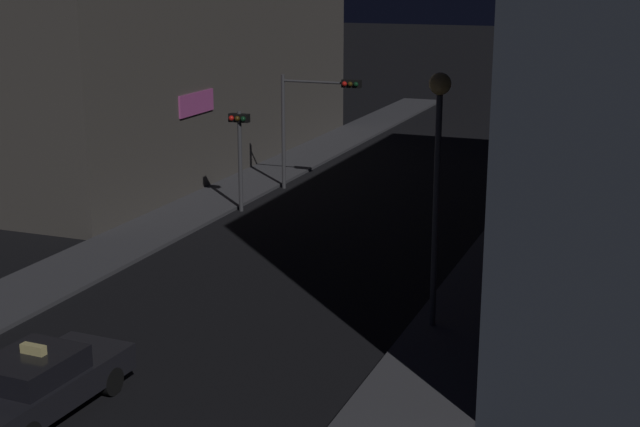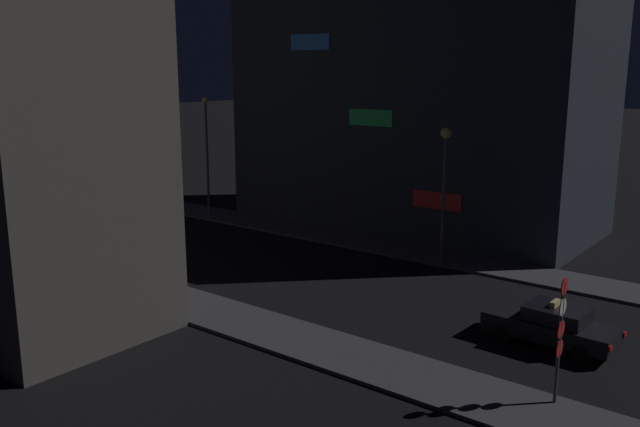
% 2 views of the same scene
% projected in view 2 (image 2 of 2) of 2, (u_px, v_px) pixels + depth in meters
% --- Properties ---
extents(sidewalk_left, '(2.75, 59.52, 0.13)m').
position_uv_depth(sidewalk_left, '(88.00, 272.00, 31.18)').
color(sidewalk_left, '#424247').
rests_on(sidewalk_left, ground_plane).
extents(sidewalk_right, '(2.75, 59.52, 0.13)m').
position_uv_depth(sidewalk_right, '(268.00, 224.00, 40.79)').
color(sidewalk_right, '#424247').
rests_on(sidewalk_right, ground_plane).
extents(building_facade_right, '(9.76, 21.21, 14.70)m').
position_uv_depth(building_facade_right, '(416.00, 103.00, 40.12)').
color(building_facade_right, '#282D38').
rests_on(building_facade_right, ground_plane).
extents(taxi, '(1.96, 4.51, 1.62)m').
position_uv_depth(taxi, '(552.00, 325.00, 23.02)').
color(taxi, black).
rests_on(taxi, ground_plane).
extents(traffic_light_overhead, '(3.53, 0.42, 4.88)m').
position_uv_depth(traffic_light_overhead, '(123.00, 188.00, 33.39)').
color(traffic_light_overhead, '#47474C').
rests_on(traffic_light_overhead, ground_plane).
extents(traffic_light_left_kerb, '(0.80, 0.42, 3.91)m').
position_uv_depth(traffic_light_left_kerb, '(155.00, 218.00, 29.99)').
color(traffic_light_left_kerb, '#47474C').
rests_on(traffic_light_left_kerb, ground_plane).
extents(sign_pole_left, '(0.52, 0.10, 3.71)m').
position_uv_depth(sign_pole_left, '(560.00, 331.00, 18.45)').
color(sign_pole_left, '#47474C').
rests_on(sign_pole_left, sidewalk_left).
extents(street_lamp_near_block, '(0.55, 0.55, 6.57)m').
position_uv_depth(street_lamp_near_block, '(445.00, 166.00, 31.79)').
color(street_lamp_near_block, '#47474C').
rests_on(street_lamp_near_block, sidewalk_right).
extents(street_lamp_far_block, '(0.37, 0.37, 7.55)m').
position_uv_depth(street_lamp_far_block, '(207.00, 147.00, 41.98)').
color(street_lamp_far_block, '#47474C').
rests_on(street_lamp_far_block, sidewalk_right).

